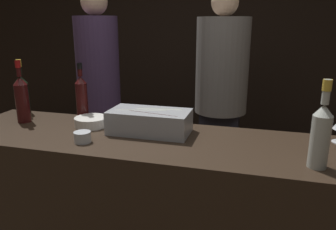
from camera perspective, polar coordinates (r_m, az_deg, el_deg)
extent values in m
cube|color=black|center=(3.64, 9.10, 13.45)|extent=(6.40, 0.06, 2.80)
cube|color=#2D2116|center=(1.87, -0.25, -18.36)|extent=(2.33, 0.59, 0.97)
cube|color=#9EA0A5|center=(1.74, -3.21, -1.16)|extent=(0.42, 0.22, 0.12)
cylinder|color=#380F0F|center=(1.67, -2.73, -0.70)|extent=(0.29, 0.11, 0.06)
cylinder|color=#B2B7AD|center=(1.74, -4.65, -0.08)|extent=(0.28, 0.12, 0.06)
cylinder|color=#B2B7AD|center=(1.76, -1.44, 0.11)|extent=(0.25, 0.10, 0.07)
cylinder|color=silver|center=(1.90, -13.23, -1.13)|extent=(0.18, 0.18, 0.05)
cylinder|color=gray|center=(1.90, -13.27, -0.50)|extent=(0.15, 0.15, 0.01)
cylinder|color=silver|center=(1.66, -14.67, -3.73)|extent=(0.08, 0.08, 0.05)
sphere|color=#EFB256|center=(1.66, -14.68, -3.64)|extent=(0.04, 0.04, 0.04)
cylinder|color=#380F0F|center=(2.09, -24.00, 1.85)|extent=(0.08, 0.08, 0.22)
cone|color=#380F0F|center=(2.07, -24.41, 5.47)|extent=(0.08, 0.08, 0.05)
cylinder|color=#380F0F|center=(2.06, -24.63, 7.38)|extent=(0.03, 0.03, 0.09)
cylinder|color=maroon|center=(2.06, -24.71, 8.08)|extent=(0.03, 0.03, 0.04)
cylinder|color=#B2B7AD|center=(1.44, 24.90, -4.27)|extent=(0.08, 0.08, 0.22)
cone|color=#B2B7AD|center=(1.40, 25.51, 0.78)|extent=(0.08, 0.08, 0.05)
cylinder|color=#B2B7AD|center=(1.39, 25.85, 3.63)|extent=(0.03, 0.03, 0.10)
cylinder|color=gold|center=(1.38, 25.98, 4.71)|extent=(0.03, 0.03, 0.04)
cylinder|color=black|center=(2.30, -23.97, 2.65)|extent=(0.08, 0.08, 0.20)
cone|color=black|center=(2.27, -24.31, 5.67)|extent=(0.08, 0.08, 0.05)
cylinder|color=black|center=(2.26, -24.52, 7.53)|extent=(0.03, 0.03, 0.10)
cylinder|color=gold|center=(2.26, -24.60, 8.21)|extent=(0.03, 0.03, 0.04)
cylinder|color=#380F0F|center=(2.01, -14.75, 2.22)|extent=(0.07, 0.07, 0.22)
cone|color=#380F0F|center=(1.99, -15.01, 5.95)|extent=(0.07, 0.07, 0.04)
cylinder|color=#380F0F|center=(1.98, -15.14, 7.63)|extent=(0.03, 0.03, 0.08)
cylinder|color=black|center=(1.98, -15.18, 8.24)|extent=(0.03, 0.03, 0.03)
cube|color=black|center=(2.97, -11.26, -6.69)|extent=(0.26, 0.19, 0.83)
cylinder|color=#473356|center=(2.77, -12.14, 8.68)|extent=(0.35, 0.35, 0.75)
sphere|color=beige|center=(2.76, -12.74, 18.67)|extent=(0.21, 0.21, 0.21)
cube|color=black|center=(2.87, 8.71, -7.37)|extent=(0.31, 0.23, 0.83)
cylinder|color=slate|center=(2.67, 9.41, 8.43)|extent=(0.42, 0.42, 0.75)
sphere|color=beige|center=(2.65, 9.89, 18.77)|extent=(0.21, 0.21, 0.21)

